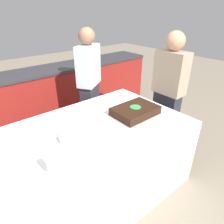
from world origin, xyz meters
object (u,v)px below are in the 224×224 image
cake (135,111)px  plate_stack (72,137)px  person_seated_right (168,94)px  wine_glass (50,163)px  person_cutting_cake (90,87)px

cake → plate_stack: (-0.74, 0.02, -0.01)m
plate_stack → person_seated_right: 1.37m
cake → wine_glass: bearing=-165.8°
wine_glass → person_cutting_cake: bearing=46.9°
wine_glass → person_cutting_cake: (1.05, 1.12, -0.07)m
plate_stack → person_cutting_cake: bearing=48.5°
cake → person_cutting_cake: (0.00, 0.86, 0.01)m
person_cutting_cake → cake: bearing=55.9°
wine_glass → person_seated_right: bearing=10.8°
person_seated_right → plate_stack: bearing=-88.6°
plate_stack → person_seated_right: size_ratio=0.14×
wine_glass → person_seated_right: (1.68, 0.32, -0.08)m
person_cutting_cake → plate_stack: bearing=14.4°
cake → person_seated_right: person_seated_right is taller
cake → plate_stack: bearing=178.6°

